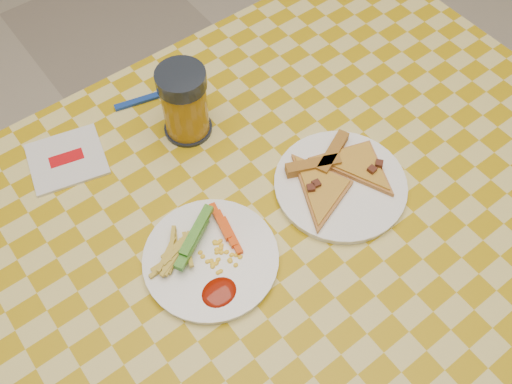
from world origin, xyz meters
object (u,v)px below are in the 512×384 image
table (264,239)px  plate_left (211,260)px  plate_right (340,186)px  drink_glass (185,103)px

table → plate_left: bearing=-174.3°
plate_left → plate_right: size_ratio=0.95×
table → plate_left: 0.14m
plate_right → plate_left: bearing=175.8°
plate_left → plate_right: (0.25, -0.02, 0.00)m
plate_left → drink_glass: bearing=64.0°
table → plate_right: 0.16m
plate_left → drink_glass: drink_glass is taller
table → drink_glass: size_ratio=9.02×
plate_right → table: bearing=167.9°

